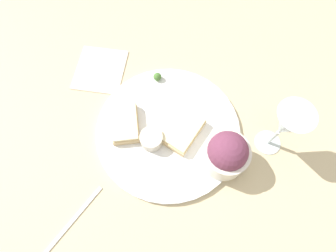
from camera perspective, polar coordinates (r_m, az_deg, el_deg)
ground_plane at (r=0.64m, az=0.00°, el=-1.17°), size 4.00×4.00×0.00m
dinner_plate at (r=0.64m, az=0.00°, el=-0.94°), size 0.35×0.35×0.01m
salad_bowl at (r=0.57m, az=12.55°, el=-5.84°), size 0.10×0.10×0.10m
sauce_ramekin at (r=0.60m, az=-3.65°, el=-2.82°), size 0.05×0.05×0.03m
cheese_toast_near at (r=0.62m, az=3.14°, el=-0.96°), size 0.11×0.09×0.03m
cheese_toast_far at (r=0.63m, az=-9.30°, el=0.53°), size 0.12×0.10×0.03m
wine_glass at (r=0.58m, az=24.39°, el=0.22°), size 0.08×0.08×0.16m
garnish at (r=0.69m, az=-2.32°, el=10.69°), size 0.02×0.02×0.02m
napkin at (r=0.75m, az=-14.58°, el=11.89°), size 0.17×0.16×0.01m
fork at (r=0.63m, az=-20.50°, el=-19.21°), size 0.19×0.05×0.01m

